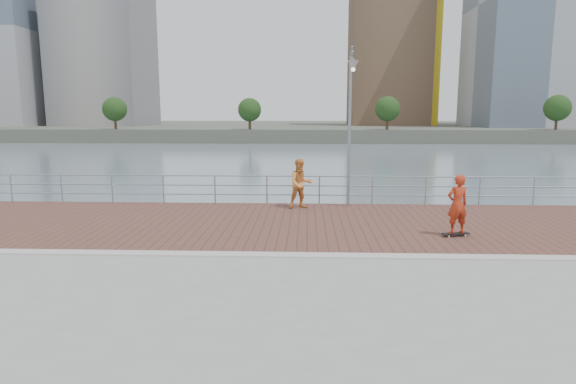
{
  "coord_description": "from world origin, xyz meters",
  "views": [
    {
      "loc": [
        0.54,
        -11.54,
        3.54
      ],
      "look_at": [
        0.0,
        2.0,
        1.3
      ],
      "focal_mm": 30.0,
      "sensor_mm": 36.0,
      "label": 1
    }
  ],
  "objects_px": {
    "guardrail": "(293,186)",
    "bystander": "(301,184)",
    "skateboarder": "(457,204)",
    "street_lamp": "(351,100)"
  },
  "relations": [
    {
      "from": "skateboarder",
      "to": "street_lamp",
      "type": "bearing_deg",
      "value": -69.15
    },
    {
      "from": "skateboarder",
      "to": "bystander",
      "type": "relative_size",
      "value": 0.93
    },
    {
      "from": "street_lamp",
      "to": "bystander",
      "type": "xyz_separation_m",
      "value": [
        -1.8,
        -0.03,
        -3.04
      ]
    },
    {
      "from": "guardrail",
      "to": "bystander",
      "type": "height_order",
      "value": "bystander"
    },
    {
      "from": "guardrail",
      "to": "bystander",
      "type": "bearing_deg",
      "value": -72.01
    },
    {
      "from": "guardrail",
      "to": "bystander",
      "type": "relative_size",
      "value": 21.21
    },
    {
      "from": "street_lamp",
      "to": "skateboarder",
      "type": "relative_size",
      "value": 3.28
    },
    {
      "from": "bystander",
      "to": "skateboarder",
      "type": "bearing_deg",
      "value": -57.97
    },
    {
      "from": "guardrail",
      "to": "street_lamp",
      "type": "distance_m",
      "value": 4.01
    },
    {
      "from": "guardrail",
      "to": "skateboarder",
      "type": "distance_m",
      "value": 6.89
    }
  ]
}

